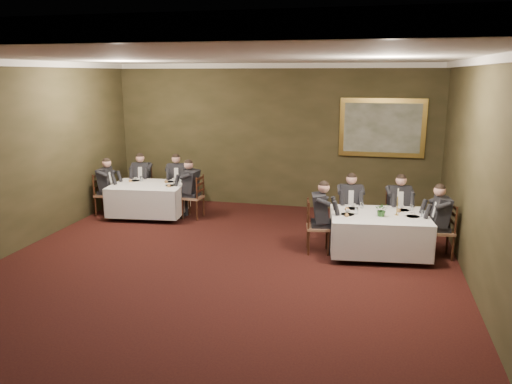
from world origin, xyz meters
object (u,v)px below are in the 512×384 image
at_px(diner_sec_backleft, 143,186).
at_px(chair_sec_endleft, 106,203).
at_px(chair_sec_backright, 178,196).
at_px(diner_sec_endleft, 105,194).
at_px(diner_main_backleft, 350,214).
at_px(table_second, 149,197).
at_px(diner_sec_backright, 178,187).
at_px(chair_main_backleft, 349,224).
at_px(diner_main_endleft, 318,226).
at_px(diner_sec_endright, 193,196).
at_px(painting, 382,128).
at_px(table_main, 379,231).
at_px(chair_main_backright, 397,226).
at_px(chair_main_endleft, 317,237).
at_px(chair_main_endright, 441,242).
at_px(diner_main_endright, 441,230).
at_px(candlestick, 397,205).
at_px(chair_sec_backleft, 143,195).
at_px(chair_sec_endright, 194,206).
at_px(centerpiece, 382,209).
at_px(diner_main_backright, 398,215).

relative_size(diner_sec_backleft, chair_sec_endleft, 1.35).
height_order(chair_sec_backright, diner_sec_endleft, diner_sec_endleft).
bearing_deg(chair_sec_endleft, diner_main_backleft, 78.06).
distance_m(table_second, diner_sec_backright, 0.96).
distance_m(chair_main_backleft, diner_main_endleft, 1.12).
xyz_separation_m(diner_sec_endright, painting, (4.15, 1.49, 1.52)).
distance_m(table_second, chair_main_backleft, 4.66).
relative_size(table_main, diner_sec_endright, 1.41).
relative_size(chair_main_backright, chair_main_endleft, 1.00).
height_order(diner_main_backleft, chair_main_endright, diner_main_backleft).
bearing_deg(chair_main_endleft, diner_main_endright, 86.41).
xyz_separation_m(diner_sec_endright, chair_sec_endleft, (-2.10, -0.23, -0.23)).
relative_size(table_main, chair_sec_endleft, 1.90).
height_order(diner_main_endright, candlestick, diner_main_endright).
relative_size(table_second, candlestick, 3.55).
relative_size(diner_main_backleft, chair_main_endleft, 1.35).
bearing_deg(chair_sec_backleft, chair_sec_backright, 176.32).
distance_m(chair_main_endright, chair_sec_endright, 5.42).
distance_m(chair_main_backright, centerpiece, 1.26).
distance_m(diner_main_backright, chair_sec_backright, 5.39).
height_order(chair_main_backleft, chair_main_backright, same).
bearing_deg(diner_main_backleft, chair_main_endright, 148.95).
xyz_separation_m(diner_sec_backright, diner_sec_endright, (0.69, -0.78, 0.00)).
bearing_deg(chair_main_backleft, chair_sec_backright, -26.96).
xyz_separation_m(diner_main_backright, chair_sec_endright, (-4.51, 0.56, -0.23)).
bearing_deg(chair_sec_endleft, table_second, 88.70).
height_order(diner_sec_endright, candlestick, diner_sec_endright).
bearing_deg(diner_main_endleft, table_main, 86.39).
bearing_deg(painting, diner_main_backleft, -104.77).
xyz_separation_m(chair_sec_endleft, painting, (6.26, 1.72, 1.75)).
bearing_deg(diner_sec_backleft, table_second, 114.23).
xyz_separation_m(table_second, painting, (5.20, 1.61, 1.58)).
height_order(centerpiece, painting, painting).
bearing_deg(diner_main_endright, chair_main_endleft, 89.23).
relative_size(chair_main_endleft, diner_sec_backright, 0.74).
height_order(diner_sec_backleft, diner_sec_endright, same).
distance_m(chair_main_endright, diner_sec_backleft, 7.15).
height_order(table_second, chair_main_backright, chair_main_backright).
distance_m(diner_sec_backright, painting, 5.13).
height_order(chair_main_backleft, diner_sec_backright, diner_sec_backright).
xyz_separation_m(chair_main_backright, centerpiece, (-0.33, -1.05, 0.61)).
bearing_deg(chair_sec_endright, diner_main_backleft, -96.52).
relative_size(chair_sec_backright, painting, 0.51).
height_order(diner_sec_backleft, chair_sec_backright, diner_sec_backleft).
bearing_deg(painting, chair_main_endright, -68.92).
xyz_separation_m(diner_main_backleft, centerpiece, (0.60, -0.94, 0.38)).
xyz_separation_m(table_second, diner_main_endright, (6.29, -1.26, 0.06)).
bearing_deg(painting, chair_main_backleft, -104.89).
height_order(table_second, diner_sec_endright, diner_sec_endright).
height_order(diner_main_endright, diner_sec_endright, same).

